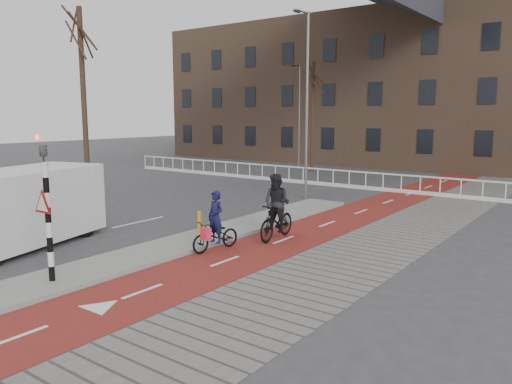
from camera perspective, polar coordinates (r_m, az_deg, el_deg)
The scene contains 15 objects.
ground at distance 13.88m, azimuth -13.78°, elevation -8.58°, with size 120.00×120.00×0.00m, color #38383A.
bike_lane at distance 20.79m, azimuth 10.76°, elevation -2.64°, with size 2.50×60.00×0.01m, color maroon.
sidewalk at distance 19.77m, azimuth 18.10°, elevation -3.53°, with size 3.00×60.00×0.01m, color slate.
curb_island at distance 17.04m, azimuth -4.92°, elevation -4.88°, with size 1.80×16.00×0.12m, color gray.
traffic_signal at distance 12.78m, azimuth -22.82°, elevation -1.35°, with size 0.80×0.80×3.68m.
bollard at distance 16.17m, azimuth -6.47°, elevation -3.78°, with size 0.12×0.12×0.91m, color #DEAA0C.
cyclist_near at distance 15.16m, azimuth -4.64°, elevation -4.44°, with size 0.87×1.81×1.83m.
cyclist_far at distance 16.40m, azimuth 2.39°, elevation -2.36°, with size 0.99×2.09×2.17m.
van at distance 16.99m, azimuth -25.72°, elevation -1.62°, with size 3.63×5.99×2.41m.
railing at distance 29.87m, azimuth 5.40°, elevation 1.55°, with size 28.00×0.10×0.99m.
townhouse_row at distance 42.68m, azimuth 18.73°, elevation 13.43°, with size 46.00×10.00×15.90m.
tree_left at distance 28.31m, azimuth -19.08°, elevation 9.82°, with size 0.28×0.28×9.59m, color black.
tree_mid at distance 36.19m, azimuth 6.48°, elevation 8.51°, with size 0.27×0.27×7.79m, color black.
streetlight_near at distance 24.18m, azimuth 5.85°, elevation 9.56°, with size 0.12×0.12×8.81m, color slate.
streetlight_left at distance 37.43m, azimuth 4.99°, elevation 8.45°, with size 0.12×0.12×7.67m, color slate.
Camera 1 is at (10.27, -8.39, 4.11)m, focal length 35.00 mm.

